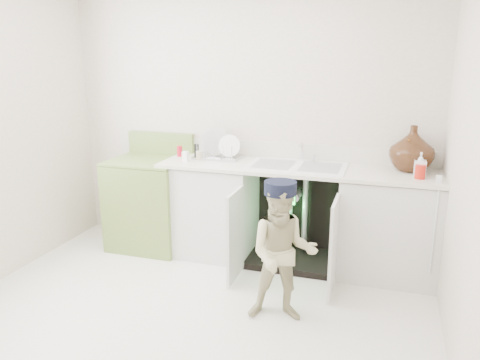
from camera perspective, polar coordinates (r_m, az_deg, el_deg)
name	(u,v)px	position (r m, az deg, el deg)	size (l,w,h in m)	color
ground	(186,319)	(3.53, -6.65, -16.51)	(3.50, 3.50, 0.00)	beige
room_shell	(180,149)	(3.07, -7.35, 3.82)	(6.00, 5.50, 1.26)	#BFB4A4
counter_run	(301,211)	(4.22, 7.40, -3.83)	(2.44, 1.02, 1.28)	silver
avocado_stove	(151,201)	(4.68, -10.85, -2.56)	(0.70, 0.65, 1.09)	olive
repair_worker	(283,252)	(3.31, 5.23, -8.73)	(0.55, 0.87, 1.02)	#C0B78A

